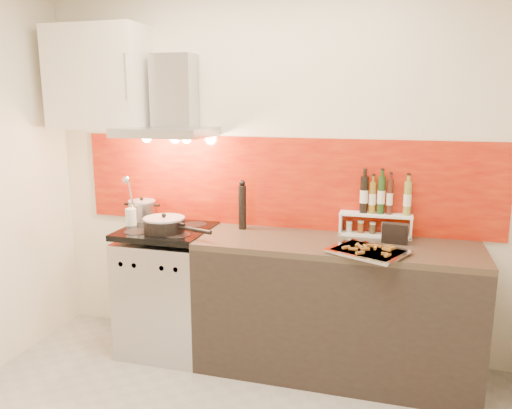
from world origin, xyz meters
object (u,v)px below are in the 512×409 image
(pepper_mill, at_px, (242,205))
(saute_pan, at_px, (165,225))
(baking_tray, at_px, (368,251))
(stock_pot, at_px, (142,210))
(range_stove, at_px, (169,291))
(counter, at_px, (335,308))

(pepper_mill, bearing_deg, saute_pan, -151.27)
(baking_tray, bearing_deg, stock_pot, 167.83)
(pepper_mill, bearing_deg, range_stove, -161.89)
(range_stove, relative_size, stock_pot, 4.50)
(range_stove, relative_size, counter, 0.51)
(counter, relative_size, baking_tray, 3.41)
(stock_pot, bearing_deg, saute_pan, -40.12)
(baking_tray, bearing_deg, saute_pan, 175.98)
(pepper_mill, height_order, baking_tray, pepper_mill)
(range_stove, xyz_separation_m, baking_tray, (1.40, -0.19, 0.47))
(counter, height_order, baking_tray, baking_tray)
(range_stove, xyz_separation_m, stock_pot, (-0.28, 0.17, 0.54))
(baking_tray, bearing_deg, counter, 136.49)
(saute_pan, relative_size, baking_tray, 1.01)
(stock_pot, distance_m, pepper_mill, 0.80)
(saute_pan, xyz_separation_m, pepper_mill, (0.47, 0.26, 0.11))
(range_stove, bearing_deg, stock_pot, 148.04)
(stock_pot, xyz_separation_m, baking_tray, (1.68, -0.36, -0.07))
(counter, height_order, pepper_mill, pepper_mill)
(range_stove, height_order, stock_pot, stock_pot)
(saute_pan, bearing_deg, baking_tray, -4.02)
(saute_pan, height_order, pepper_mill, pepper_mill)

